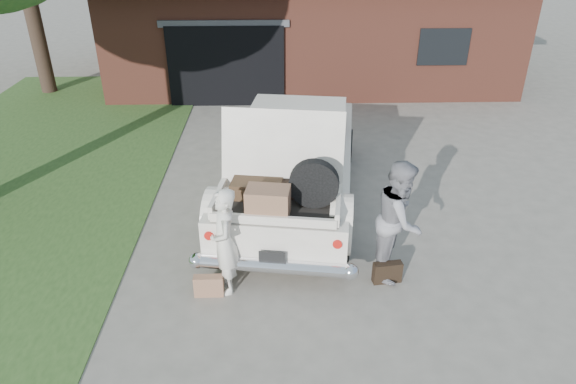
{
  "coord_description": "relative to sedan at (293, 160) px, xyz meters",
  "views": [
    {
      "loc": [
        -0.2,
        -6.2,
        4.76
      ],
      "look_at": [
        0.0,
        0.6,
        1.1
      ],
      "focal_mm": 32.0,
      "sensor_mm": 36.0,
      "label": 1
    }
  ],
  "objects": [
    {
      "name": "ground",
      "position": [
        -0.15,
        -2.33,
        -0.82
      ],
      "size": [
        90.0,
        90.0,
        0.0
      ],
      "primitive_type": "plane",
      "color": "gray",
      "rests_on": "ground"
    },
    {
      "name": "grass_strip",
      "position": [
        -5.65,
        0.67,
        -0.81
      ],
      "size": [
        6.0,
        16.0,
        0.02
      ],
      "primitive_type": "cube",
      "color": "#2D4C1E",
      "rests_on": "ground"
    },
    {
      "name": "house",
      "position": [
        0.83,
        9.14,
        0.85
      ],
      "size": [
        12.8,
        7.8,
        3.3
      ],
      "color": "brown",
      "rests_on": "ground"
    },
    {
      "name": "sedan",
      "position": [
        0.0,
        0.0,
        0.0
      ],
      "size": [
        2.94,
        5.84,
        2.3
      ],
      "rotation": [
        0.0,
        0.0,
        -0.15
      ],
      "color": "white",
      "rests_on": "ground"
    },
    {
      "name": "woman_left",
      "position": [
        -1.05,
        -2.61,
        -0.02
      ],
      "size": [
        0.48,
        0.64,
        1.6
      ],
      "primitive_type": "imported",
      "rotation": [
        0.0,
        0.0,
        -1.39
      ],
      "color": "silver",
      "rests_on": "ground"
    },
    {
      "name": "woman_right",
      "position": [
        1.44,
        -2.27,
        0.09
      ],
      "size": [
        0.98,
        1.08,
        1.82
      ],
      "primitive_type": "imported",
      "rotation": [
        0.0,
        0.0,
        1.18
      ],
      "color": "gray",
      "rests_on": "ground"
    },
    {
      "name": "suitcase_left",
      "position": [
        -1.3,
        -2.75,
        -0.66
      ],
      "size": [
        0.42,
        0.13,
        0.32
      ],
      "primitive_type": "cube",
      "rotation": [
        0.0,
        0.0,
        0.0
      ],
      "color": "#9A6A4E",
      "rests_on": "ground"
    },
    {
      "name": "suitcase_right",
      "position": [
        1.28,
        -2.52,
        -0.66
      ],
      "size": [
        0.44,
        0.19,
        0.33
      ],
      "primitive_type": "cube",
      "rotation": [
        0.0,
        0.0,
        0.13
      ],
      "color": "black",
      "rests_on": "ground"
    }
  ]
}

